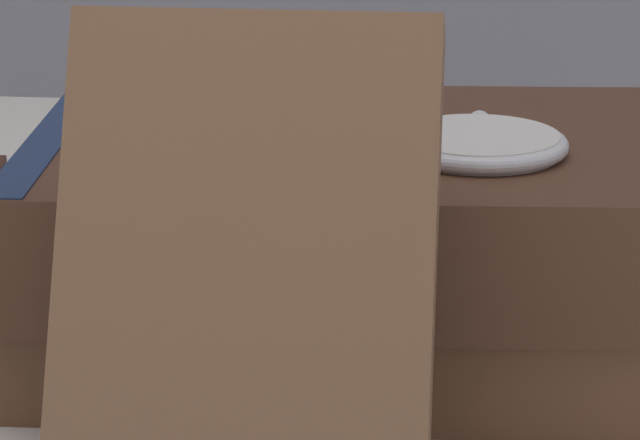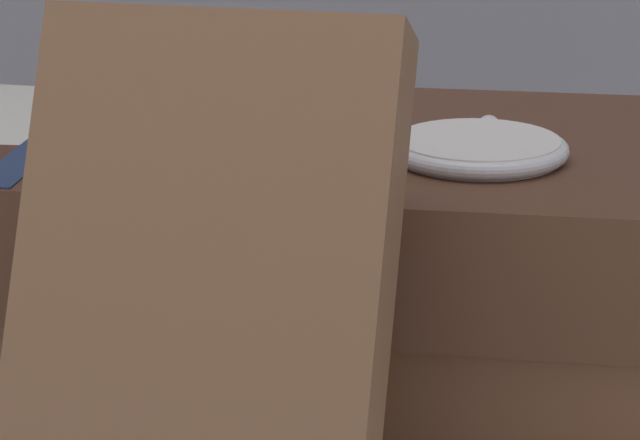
{
  "view_description": "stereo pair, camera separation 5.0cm",
  "coord_description": "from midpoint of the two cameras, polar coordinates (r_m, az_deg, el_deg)",
  "views": [
    {
      "loc": [
        0.06,
        -0.41,
        0.19
      ],
      "look_at": [
        0.02,
        0.02,
        0.05
      ],
      "focal_mm": 85.0,
      "sensor_mm": 36.0,
      "label": 1
    },
    {
      "loc": [
        0.11,
        -0.4,
        0.19
      ],
      "look_at": [
        0.02,
        0.02,
        0.05
      ],
      "focal_mm": 85.0,
      "sensor_mm": 36.0,
      "label": 2
    }
  ],
  "objects": [
    {
      "name": "book_flat_top",
      "position": [
        0.46,
        -2.13,
        0.72
      ],
      "size": [
        0.21,
        0.15,
        0.04
      ],
      "rotation": [
        0.0,
        0.0,
        0.07
      ],
      "color": "#4C2D1E",
      "rests_on": "book_flat_bottom"
    },
    {
      "name": "pocket_watch",
      "position": [
        0.44,
        2.76,
        2.85
      ],
      "size": [
        0.05,
        0.06,
        0.01
      ],
      "color": "silver",
      "rests_on": "book_flat_top"
    },
    {
      "name": "ground_plane",
      "position": [
        0.46,
        -5.67,
        -6.37
      ],
      "size": [
        3.0,
        3.0,
        0.0
      ],
      "primitive_type": "plane",
      "color": "silver"
    },
    {
      "name": "book_leaning_front",
      "position": [
        0.36,
        -6.75,
        -3.19
      ],
      "size": [
        0.09,
        0.08,
        0.13
      ],
      "rotation": [
        -0.46,
        0.0,
        0.0
      ],
      "color": "brown",
      "rests_on": "ground_plane"
    },
    {
      "name": "book_flat_bottom",
      "position": [
        0.49,
        -3.33,
        -2.89
      ],
      "size": [
        0.22,
        0.15,
        0.03
      ],
      "rotation": [
        0.0,
        0.0,
        0.04
      ],
      "color": "brown",
      "rests_on": "ground_plane"
    }
  ]
}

